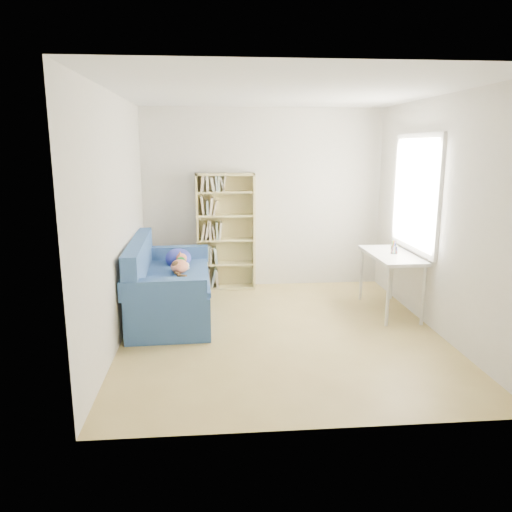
{
  "coord_description": "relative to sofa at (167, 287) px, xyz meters",
  "views": [
    {
      "loc": [
        -0.75,
        -5.29,
        2.06
      ],
      "look_at": [
        -0.27,
        0.16,
        0.85
      ],
      "focal_mm": 35.0,
      "sensor_mm": 36.0,
      "label": 1
    }
  ],
  "objects": [
    {
      "name": "pen_cup",
      "position": [
        2.81,
        -0.09,
        0.45
      ],
      "size": [
        0.09,
        0.09,
        0.17
      ],
      "color": "white",
      "rests_on": "desk"
    },
    {
      "name": "desk",
      "position": [
        2.79,
        -0.1,
        0.31
      ],
      "size": [
        0.52,
        1.14,
        0.75
      ],
      "color": "silver",
      "rests_on": "ground"
    },
    {
      "name": "bookshelf",
      "position": [
        0.76,
        1.16,
        0.42
      ],
      "size": [
        0.84,
        0.26,
        1.68
      ],
      "color": "tan",
      "rests_on": "ground"
    },
    {
      "name": "room_shell",
      "position": [
        1.42,
        -0.66,
        1.28
      ],
      "size": [
        3.54,
        4.04,
        2.62
      ],
      "color": "silver",
      "rests_on": "ground"
    },
    {
      "name": "sofa",
      "position": [
        0.0,
        0.0,
        0.0
      ],
      "size": [
        0.99,
        1.96,
        0.95
      ],
      "rotation": [
        0.0,
        0.0,
        0.04
      ],
      "color": "navy",
      "rests_on": "ground"
    },
    {
      "name": "ground",
      "position": [
        1.32,
        -0.7,
        -0.36
      ],
      "size": [
        4.0,
        4.0,
        0.0
      ],
      "primitive_type": "plane",
      "color": "#A78C4B",
      "rests_on": "ground"
    }
  ]
}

